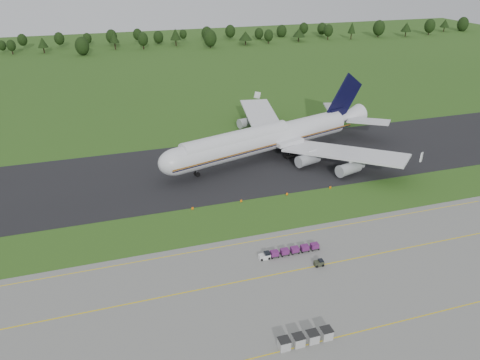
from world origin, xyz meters
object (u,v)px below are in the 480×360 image
object	(u,v)px
utility_cart	(319,263)
edge_markers	(264,198)
baggage_train	(288,251)
aircraft	(268,138)
uld_row	(305,339)

from	to	relation	value
utility_cart	edge_markers	bearing A→B (deg)	90.77
baggage_train	utility_cart	size ratio (longest dim) A/B	6.98
aircraft	baggage_train	world-z (taller)	aircraft
utility_cart	uld_row	size ratio (longest dim) A/B	0.21
baggage_train	edge_markers	size ratio (longest dim) A/B	0.35
baggage_train	edge_markers	distance (m)	24.23
utility_cart	uld_row	bearing A→B (deg)	-122.07
aircraft	baggage_train	bearing A→B (deg)	-106.06
baggage_train	uld_row	distance (m)	23.96
aircraft	utility_cart	distance (m)	55.28
uld_row	edge_markers	distance (m)	48.07
baggage_train	uld_row	size ratio (longest dim) A/B	1.44
utility_cart	uld_row	world-z (taller)	uld_row
aircraft	baggage_train	distance (m)	50.99
aircraft	uld_row	xyz separation A→B (m)	(-20.93, -71.68, -5.07)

